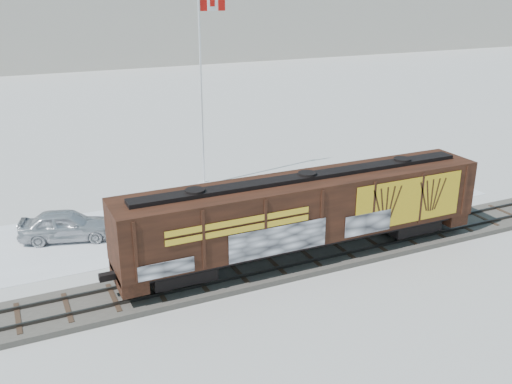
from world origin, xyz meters
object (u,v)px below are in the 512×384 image
hopper_railcar (306,210)px  car_dark (278,194)px  car_silver (66,225)px  car_white (235,211)px  flagpole (204,117)px

hopper_railcar → car_dark: 8.33m
car_silver → car_white: bearing=-85.7°
car_dark → flagpole: bearing=12.1°
car_silver → car_dark: size_ratio=1.04×
flagpole → car_dark: (2.85, -5.82, -4.20)m
car_silver → car_dark: bearing=-75.0°
flagpole → car_dark: size_ratio=2.68×
hopper_railcar → car_dark: (2.39, 7.69, -2.10)m
hopper_railcar → flagpole: size_ratio=1.48×
car_dark → hopper_railcar: bearing=148.7°
flagpole → car_silver: bearing=-151.5°
hopper_railcar → car_white: size_ratio=4.01×
hopper_railcar → car_silver: size_ratio=3.81×
hopper_railcar → car_white: bearing=103.0°
car_white → hopper_railcar: bearing=-145.3°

